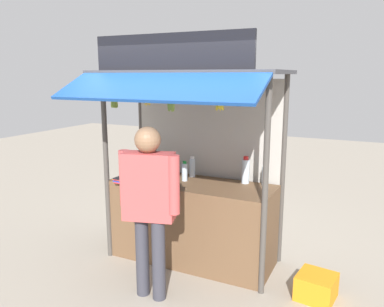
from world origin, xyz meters
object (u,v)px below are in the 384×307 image
magazine_stack_left (127,179)px  water_bottle_mid_left (155,163)px  water_bottle_mid_right (265,176)px  banana_bunch_inner_right (114,102)px  banana_bunch_leftmost (220,102)px  water_bottle_back_right (185,172)px  plastic_crate (316,286)px  banana_bunch_rightmost (171,105)px  water_bottle_front_right (192,167)px  magazine_stack_center (164,181)px  banana_bunch_inner_left (148,99)px  vendor_person (149,198)px  water_bottle_front_left (143,161)px  water_bottle_right (246,171)px

magazine_stack_left → water_bottle_mid_left: bearing=73.2°
water_bottle_mid_right → banana_bunch_inner_right: size_ratio=0.92×
magazine_stack_left → banana_bunch_leftmost: size_ratio=1.24×
water_bottle_back_right → plastic_crate: (1.60, -0.25, -0.95)m
water_bottle_mid_left → banana_bunch_rightmost: banana_bunch_rightmost is taller
water_bottle_front_right → banana_bunch_leftmost: 1.28m
water_bottle_mid_right → magazine_stack_center: 1.15m
banana_bunch_inner_left → vendor_person: size_ratio=0.14×
magazine_stack_left → banana_bunch_rightmost: size_ratio=1.10×
water_bottle_front_right → water_bottle_front_left: 0.71m
water_bottle_front_right → water_bottle_back_right: bearing=-90.3°
water_bottle_mid_right → water_bottle_mid_left: (-1.39, -0.09, 0.02)m
water_bottle_right → banana_bunch_rightmost: 1.21m
water_bottle_front_right → banana_bunch_rightmost: bearing=-81.9°
banana_bunch_rightmost → water_bottle_mid_left: bearing=133.8°
plastic_crate → magazine_stack_center: bearing=-179.6°
banana_bunch_inner_left → banana_bunch_rightmost: size_ratio=0.82×
water_bottle_right → water_bottle_front_left: bearing=-179.4°
water_bottle_mid_right → banana_bunch_leftmost: bearing=-112.3°
water_bottle_front_right → water_bottle_front_left: water_bottle_front_left is taller
vendor_person → banana_bunch_inner_right: bearing=132.3°
water_bottle_mid_left → water_bottle_right: bearing=5.1°
magazine_stack_center → banana_bunch_rightmost: 0.95m
water_bottle_front_left → magazine_stack_center: water_bottle_front_left is taller
magazine_stack_center → banana_bunch_inner_left: 0.98m
water_bottle_back_right → banana_bunch_rightmost: size_ratio=0.84×
water_bottle_mid_left → banana_bunch_rightmost: size_ratio=1.05×
water_bottle_mid_right → plastic_crate: 1.26m
water_bottle_front_left → banana_bunch_inner_left: (0.53, -0.69, 0.87)m
banana_bunch_inner_left → banana_bunch_rightmost: 0.29m
water_bottle_right → banana_bunch_inner_left: (-0.86, -0.71, 0.84)m
magazine_stack_center → banana_bunch_leftmost: 1.24m
banana_bunch_inner_left → banana_bunch_leftmost: same height
water_bottle_back_right → magazine_stack_center: bearing=-117.9°
banana_bunch_inner_right → vendor_person: banana_bunch_inner_right is taller
plastic_crate → banana_bunch_inner_right: bearing=-173.6°
banana_bunch_inner_left → banana_bunch_rightmost: (0.28, -0.00, -0.06)m
water_bottle_front_right → magazine_stack_left: size_ratio=0.83×
magazine_stack_left → banana_bunch_rightmost: (0.71, -0.18, 0.91)m
water_bottle_mid_right → water_bottle_back_right: water_bottle_mid_right is taller
water_bottle_front_right → magazine_stack_center: water_bottle_front_right is taller
water_bottle_mid_right → water_bottle_front_left: bearing=-179.8°
water_bottle_front_left → banana_bunch_leftmost: banana_bunch_leftmost is taller
banana_bunch_leftmost → vendor_person: banana_bunch_leftmost is taller
magazine_stack_left → water_bottle_back_right: bearing=26.9°
water_bottle_back_right → banana_bunch_leftmost: size_ratio=0.94×
banana_bunch_leftmost → water_bottle_mid_right: bearing=67.7°
water_bottle_back_right → banana_bunch_inner_right: 1.15m
water_bottle_front_right → water_bottle_back_right: size_ratio=1.08×
magazine_stack_left → vendor_person: (0.69, -0.63, 0.05)m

